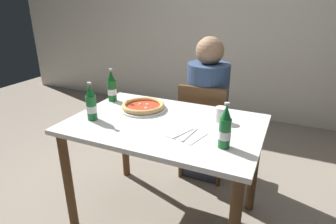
% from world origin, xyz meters
% --- Properties ---
extents(ground_plane, '(8.00, 8.00, 0.00)m').
position_xyz_m(ground_plane, '(0.00, 0.00, 0.00)').
color(ground_plane, gray).
extents(back_wall_tiled, '(7.00, 0.10, 2.60)m').
position_xyz_m(back_wall_tiled, '(0.00, 2.20, 1.30)').
color(back_wall_tiled, silver).
rests_on(back_wall_tiled, ground_plane).
extents(dining_table_main, '(1.20, 0.80, 0.75)m').
position_xyz_m(dining_table_main, '(0.00, 0.00, 0.64)').
color(dining_table_main, silver).
rests_on(dining_table_main, ground_plane).
extents(chair_behind_table, '(0.41, 0.41, 0.85)m').
position_xyz_m(chair_behind_table, '(0.08, 0.61, 0.48)').
color(chair_behind_table, brown).
rests_on(chair_behind_table, ground_plane).
extents(diner_seated, '(0.34, 0.34, 1.21)m').
position_xyz_m(diner_seated, '(0.08, 0.66, 0.58)').
color(diner_seated, '#2D3342').
rests_on(diner_seated, ground_plane).
extents(pizza_margherita_near, '(0.33, 0.33, 0.04)m').
position_xyz_m(pizza_margherita_near, '(-0.23, 0.14, 0.77)').
color(pizza_margherita_near, white).
rests_on(pizza_margherita_near, dining_table_main).
extents(beer_bottle_left, '(0.07, 0.07, 0.25)m').
position_xyz_m(beer_bottle_left, '(-0.53, 0.20, 0.85)').
color(beer_bottle_left, '#14591E').
rests_on(beer_bottle_left, dining_table_main).
extents(beer_bottle_center, '(0.07, 0.07, 0.25)m').
position_xyz_m(beer_bottle_center, '(-0.44, -0.15, 0.85)').
color(beer_bottle_center, '#196B2D').
rests_on(beer_bottle_center, dining_table_main).
extents(beer_bottle_right, '(0.07, 0.07, 0.25)m').
position_xyz_m(beer_bottle_right, '(0.42, -0.16, 0.85)').
color(beer_bottle_right, '#196B2D').
rests_on(beer_bottle_right, dining_table_main).
extents(napkin_with_cutlery, '(0.22, 0.22, 0.01)m').
position_xyz_m(napkin_with_cutlery, '(0.19, -0.11, 0.75)').
color(napkin_with_cutlery, white).
rests_on(napkin_with_cutlery, dining_table_main).
extents(paper_cup, '(0.07, 0.07, 0.09)m').
position_xyz_m(paper_cup, '(0.32, 0.16, 0.80)').
color(paper_cup, white).
rests_on(paper_cup, dining_table_main).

